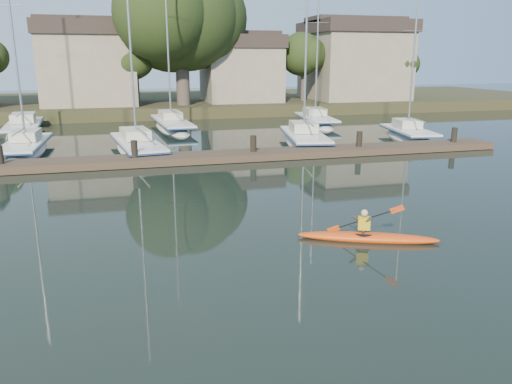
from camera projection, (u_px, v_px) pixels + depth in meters
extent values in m
plane|color=black|center=(280.00, 272.00, 12.16)|extent=(160.00, 160.00, 0.00)
ellipsoid|color=#CE420F|center=(368.00, 238.00, 14.22)|extent=(3.93, 2.04, 0.30)
cylinder|color=black|center=(363.00, 234.00, 14.21)|extent=(0.79, 0.79, 0.08)
imported|color=#2C2729|center=(364.00, 224.00, 14.13)|extent=(0.32, 0.37, 0.87)
cube|color=gold|center=(364.00, 223.00, 14.12)|extent=(0.41, 0.36, 0.36)
sphere|color=tan|center=(365.00, 213.00, 14.05)|extent=(0.20, 0.20, 0.20)
cube|color=#443226|center=(196.00, 158.00, 25.17)|extent=(34.00, 2.00, 0.35)
cylinder|color=black|center=(1.00, 165.00, 22.89)|extent=(0.32, 0.32, 1.80)
cylinder|color=black|center=(135.00, 159.00, 24.39)|extent=(0.32, 0.32, 1.80)
cylinder|color=black|center=(253.00, 153.00, 25.89)|extent=(0.32, 0.32, 1.80)
cylinder|color=black|center=(359.00, 148.00, 27.39)|extent=(0.32, 0.32, 1.80)
cylinder|color=black|center=(453.00, 143.00, 28.90)|extent=(0.32, 0.32, 1.80)
ellipsoid|color=silver|center=(27.00, 158.00, 27.85)|extent=(2.22, 8.24, 1.83)
cube|color=silver|center=(25.00, 143.00, 27.62)|extent=(2.09, 6.76, 0.13)
cube|color=navy|center=(25.00, 144.00, 27.64)|extent=(2.17, 6.93, 0.08)
cube|color=#B8B6A9|center=(26.00, 135.00, 27.99)|extent=(1.40, 2.33, 0.53)
cylinder|color=#9EA0A5|center=(13.00, 33.00, 26.35)|extent=(0.12, 0.12, 11.57)
cylinder|color=#9EA0A5|center=(19.00, 132.00, 26.27)|extent=(0.15, 3.12, 0.08)
cylinder|color=#9EA0A5|center=(9.00, 5.00, 25.99)|extent=(1.54, 0.07, 0.03)
ellipsoid|color=silver|center=(138.00, 157.00, 28.11)|extent=(3.29, 9.23, 1.91)
cube|color=silver|center=(137.00, 142.00, 27.88)|extent=(2.98, 7.60, 0.14)
cube|color=navy|center=(137.00, 143.00, 27.90)|extent=(3.08, 7.79, 0.08)
cube|color=#B8B6A9|center=(135.00, 134.00, 28.26)|extent=(1.73, 2.69, 0.55)
cylinder|color=#9EA0A5|center=(129.00, 18.00, 26.42)|extent=(0.12, 0.12, 13.04)
cylinder|color=#9EA0A5|center=(141.00, 130.00, 26.46)|extent=(0.54, 3.41, 0.08)
ellipsoid|color=silver|center=(304.00, 149.00, 30.67)|extent=(3.70, 8.69, 2.00)
cube|color=silver|center=(305.00, 134.00, 30.42)|extent=(3.32, 7.18, 0.15)
cube|color=navy|center=(305.00, 136.00, 30.45)|extent=(3.43, 7.36, 0.08)
cube|color=#B8B6A9|center=(303.00, 127.00, 30.81)|extent=(1.88, 2.59, 0.58)
cylinder|color=#9EA0A5|center=(306.00, 34.00, 29.16)|extent=(0.13, 0.13, 11.59)
cylinder|color=#9EA0A5|center=(309.00, 123.00, 28.99)|extent=(0.66, 3.16, 0.08)
cylinder|color=#9EA0A5|center=(307.00, 9.00, 28.80)|extent=(1.66, 0.34, 0.03)
ellipsoid|color=silver|center=(408.00, 143.00, 32.74)|extent=(3.26, 7.19, 1.88)
cube|color=silver|center=(409.00, 130.00, 32.51)|extent=(2.94, 5.94, 0.14)
cube|color=navy|center=(409.00, 131.00, 32.53)|extent=(3.05, 6.09, 0.08)
cube|color=#B8B6A9|center=(407.00, 123.00, 32.82)|extent=(1.70, 2.15, 0.54)
cylinder|color=#9EA0A5|center=(414.00, 50.00, 31.42)|extent=(0.12, 0.12, 9.90)
cylinder|color=#9EA0A5|center=(416.00, 120.00, 31.31)|extent=(0.54, 2.61, 0.08)
cylinder|color=#9EA0A5|center=(416.00, 31.00, 31.11)|extent=(1.57, 0.31, 0.03)
ellipsoid|color=silver|center=(25.00, 138.00, 35.18)|extent=(3.06, 9.90, 2.06)
cube|color=silver|center=(23.00, 124.00, 34.93)|extent=(2.81, 8.14, 0.15)
cube|color=navy|center=(23.00, 125.00, 34.95)|extent=(2.91, 8.34, 0.09)
cube|color=#B8B6A9|center=(23.00, 118.00, 35.36)|extent=(1.73, 2.84, 0.60)
cylinder|color=#9EA0A5|center=(11.00, 18.00, 33.36)|extent=(0.13, 0.13, 14.08)
cylinder|color=#9EA0A5|center=(20.00, 114.00, 33.38)|extent=(0.39, 3.70, 0.09)
ellipsoid|color=silver|center=(172.00, 133.00, 37.38)|extent=(2.82, 10.38, 1.95)
cube|color=silver|center=(172.00, 121.00, 37.15)|extent=(2.60, 8.53, 0.14)
cube|color=navy|center=(172.00, 122.00, 37.17)|extent=(2.69, 8.74, 0.08)
cube|color=#B8B6A9|center=(170.00, 115.00, 37.61)|extent=(1.62, 2.96, 0.56)
cylinder|color=#9EA0A5|center=(167.00, 19.00, 35.56)|extent=(0.12, 0.12, 14.36)
cylinder|color=#9EA0A5|center=(175.00, 112.00, 35.53)|extent=(0.34, 3.89, 0.08)
ellipsoid|color=silver|center=(316.00, 129.00, 39.67)|extent=(3.25, 8.51, 1.97)
cube|color=silver|center=(316.00, 117.00, 39.43)|extent=(2.95, 7.02, 0.15)
cube|color=navy|center=(316.00, 118.00, 39.45)|extent=(3.05, 7.19, 0.08)
cube|color=#B8B6A9|center=(315.00, 112.00, 39.80)|extent=(1.74, 2.49, 0.57)
cylinder|color=#9EA0A5|center=(317.00, 41.00, 38.18)|extent=(0.12, 0.12, 11.41)
cylinder|color=#9EA0A5|center=(320.00, 108.00, 38.02)|extent=(0.50, 3.14, 0.08)
cylinder|color=#9EA0A5|center=(318.00, 22.00, 37.82)|extent=(1.65, 0.25, 0.03)
cube|color=#2B341A|center=(155.00, 103.00, 53.08)|extent=(90.00, 24.00, 1.00)
cube|color=gray|center=(90.00, 71.00, 45.08)|extent=(8.00, 8.00, 6.00)
cube|color=#2F2622|center=(86.00, 29.00, 44.15)|extent=(8.40, 8.40, 1.20)
cube|color=gray|center=(240.00, 75.00, 48.71)|extent=(7.00, 7.00, 5.00)
cube|color=#2F2622|center=(240.00, 42.00, 47.91)|extent=(7.35, 7.35, 1.20)
cube|color=gray|center=(353.00, 67.00, 51.52)|extent=(9.00, 9.00, 6.50)
cube|color=#2F2622|center=(355.00, 28.00, 50.53)|extent=(9.45, 9.45, 1.20)
cylinder|color=#504540|center=(183.00, 77.00, 44.41)|extent=(1.20, 1.20, 5.00)
sphere|color=black|center=(181.00, 17.00, 43.12)|extent=(8.50, 8.50, 8.50)
cylinder|color=#504540|center=(137.00, 90.00, 44.16)|extent=(0.38, 0.38, 2.80)
sphere|color=black|center=(136.00, 64.00, 43.59)|extent=(2.72, 2.72, 2.72)
cylinder|color=#504540|center=(303.00, 84.00, 49.05)|extent=(0.50, 0.50, 3.20)
sphere|color=black|center=(304.00, 56.00, 48.36)|extent=(3.57, 3.57, 3.57)
cylinder|color=#504540|center=(402.00, 87.00, 50.23)|extent=(0.41, 0.41, 2.60)
sphere|color=black|center=(403.00, 65.00, 49.67)|extent=(2.89, 2.89, 2.89)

